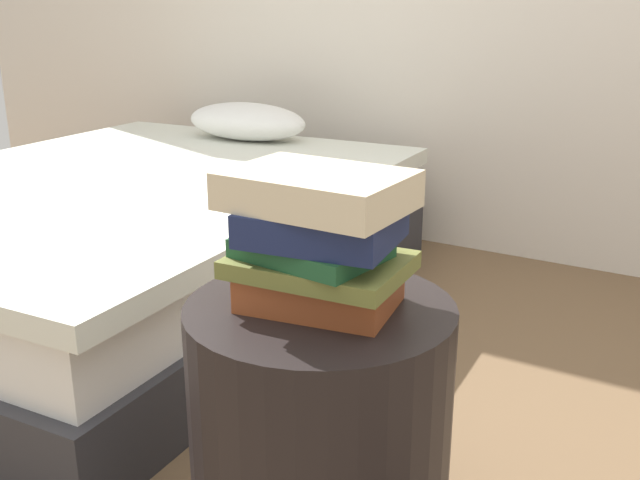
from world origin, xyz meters
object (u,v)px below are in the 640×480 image
object	(u,v)px
bed	(129,238)
book_forest	(311,248)
book_cream	(319,190)
side_table	(320,439)
book_olive	(318,265)
book_rust	(318,290)
book_navy	(322,225)

from	to	relation	value
bed	book_forest	distance (m)	1.53
bed	book_cream	bearing A→B (deg)	-35.37
side_table	book_cream	xyz separation A→B (m)	(0.00, -0.01, 0.48)
bed	book_olive	xyz separation A→B (m)	(1.26, -0.77, 0.38)
side_table	book_olive	size ratio (longest dim) A/B	1.84
book_olive	book_forest	bearing A→B (deg)	-142.48
book_rust	book_forest	distance (m)	0.08
book_navy	bed	bearing A→B (deg)	140.05
side_table	book_forest	size ratio (longest dim) A/B	2.33
bed	book_forest	xyz separation A→B (m)	(1.25, -0.78, 0.41)
book_rust	book_forest	xyz separation A→B (m)	(-0.01, -0.01, 0.08)
book_navy	book_cream	xyz separation A→B (m)	(-0.01, 0.00, 0.06)
side_table	book_cream	bearing A→B (deg)	-66.44
book_rust	book_olive	world-z (taller)	book_olive
book_forest	book_cream	xyz separation A→B (m)	(0.02, 0.00, 0.10)
book_cream	book_rust	bearing A→B (deg)	137.72
book_olive	book_cream	size ratio (longest dim) A/B	1.00
bed	book_olive	world-z (taller)	book_olive
bed	book_rust	distance (m)	1.51
side_table	book_rust	world-z (taller)	book_rust
book_forest	book_olive	bearing A→B (deg)	47.97
book_rust	book_olive	size ratio (longest dim) A/B	0.87
book_olive	book_navy	distance (m)	0.08
book_olive	book_forest	xyz separation A→B (m)	(-0.01, -0.01, 0.03)
bed	book_olive	size ratio (longest dim) A/B	7.19
bed	book_rust	size ratio (longest dim) A/B	8.23
bed	side_table	world-z (taller)	bed
side_table	book_rust	xyz separation A→B (m)	(-0.00, -0.00, 0.30)
bed	book_forest	bearing A→B (deg)	-35.71
side_table	book_cream	world-z (taller)	book_cream
side_table	book_olive	xyz separation A→B (m)	(-0.00, -0.00, 0.34)
bed	book_rust	world-z (taller)	bed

